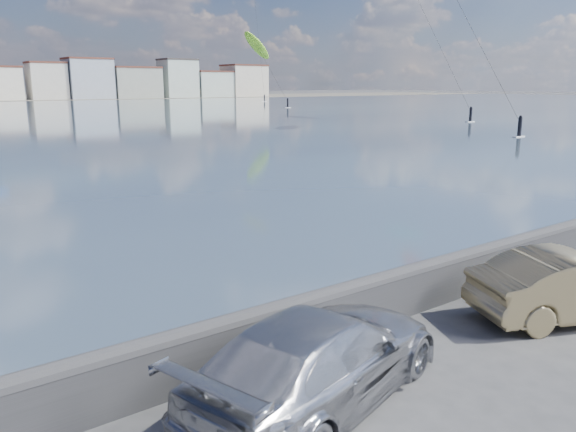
# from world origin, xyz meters

# --- Properties ---
(ground) EXTENTS (700.00, 700.00, 0.00)m
(ground) POSITION_xyz_m (0.00, 0.00, 0.00)
(ground) COLOR #333335
(ground) RESTS_ON ground
(seawall) EXTENTS (400.00, 0.36, 1.08)m
(seawall) POSITION_xyz_m (0.00, 2.70, 0.58)
(seawall) COLOR #28282B
(seawall) RESTS_ON ground
(car_silver) EXTENTS (5.44, 3.42, 1.47)m
(car_silver) POSITION_xyz_m (-0.50, 1.16, 0.74)
(car_silver) COLOR #A7A8AF
(car_silver) RESTS_ON ground
(car_champagne) EXTENTS (4.59, 3.12, 1.43)m
(car_champagne) POSITION_xyz_m (5.81, 0.47, 0.72)
(car_champagne) COLOR tan
(car_champagne) RESTS_ON ground
(kitesurfer_0) EXTENTS (9.13, 11.38, 15.87)m
(kitesurfer_0) POSITION_xyz_m (62.38, 98.18, 12.52)
(kitesurfer_0) COLOR #8CD826
(kitesurfer_0) RESTS_ON ground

